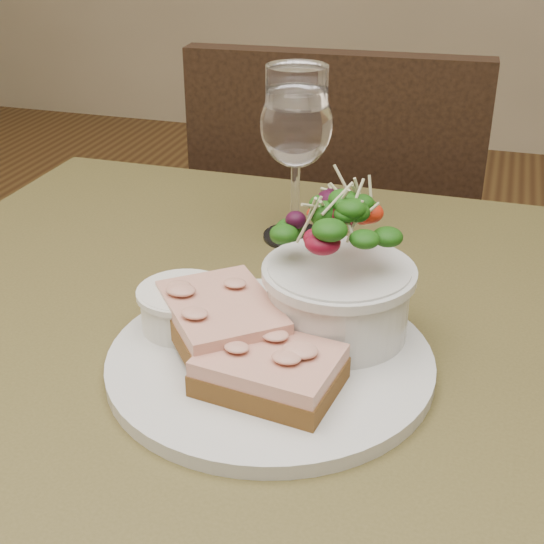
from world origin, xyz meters
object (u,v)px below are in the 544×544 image
(cafe_table, at_px, (251,440))
(wine_glass, at_px, (296,130))
(ramekin, at_px, (184,306))
(salad_bowl, at_px, (339,269))
(sandwich_front, at_px, (270,370))
(dinner_plate, at_px, (270,361))
(chair_far, at_px, (338,361))
(sandwich_back, at_px, (222,318))

(cafe_table, distance_m, wine_glass, 0.32)
(ramekin, relative_size, wine_glass, 0.41)
(cafe_table, bearing_deg, salad_bowl, 20.90)
(cafe_table, distance_m, sandwich_front, 0.15)
(dinner_plate, xyz_separation_m, ramekin, (-0.08, 0.02, 0.03))
(chair_far, height_order, sandwich_back, chair_far)
(ramekin, xyz_separation_m, wine_glass, (0.04, 0.23, 0.09))
(dinner_plate, relative_size, ramekin, 3.65)
(chair_far, distance_m, sandwich_back, 0.84)
(cafe_table, height_order, salad_bowl, salad_bowl)
(chair_far, bearing_deg, dinner_plate, 92.83)
(cafe_table, relative_size, sandwich_back, 5.81)
(wine_glass, bearing_deg, ramekin, -98.88)
(chair_far, relative_size, salad_bowl, 7.09)
(dinner_plate, bearing_deg, salad_bowl, 49.87)
(chair_far, height_order, ramekin, chair_far)
(dinner_plate, xyz_separation_m, salad_bowl, (0.04, 0.05, 0.07))
(cafe_table, height_order, wine_glass, wine_glass)
(chair_far, height_order, dinner_plate, chair_far)
(cafe_table, height_order, sandwich_back, sandwich_back)
(cafe_table, xyz_separation_m, sandwich_back, (-0.02, -0.02, 0.14))
(dinner_plate, height_order, ramekin, ramekin)
(cafe_table, relative_size, wine_glass, 4.57)
(sandwich_back, xyz_separation_m, salad_bowl, (0.09, 0.05, 0.04))
(chair_far, height_order, wine_glass, wine_glass)
(dinner_plate, distance_m, wine_glass, 0.28)
(cafe_table, distance_m, salad_bowl, 0.19)
(salad_bowl, height_order, wine_glass, wine_glass)
(dinner_plate, xyz_separation_m, wine_glass, (-0.05, 0.25, 0.12))
(dinner_plate, bearing_deg, cafe_table, 136.20)
(sandwich_back, bearing_deg, dinner_plate, 43.34)
(salad_bowl, relative_size, wine_glass, 0.73)
(sandwich_front, bearing_deg, salad_bowl, 79.37)
(chair_far, xyz_separation_m, dinner_plate, (0.08, -0.69, 0.46))
(sandwich_front, bearing_deg, sandwich_back, 147.72)
(dinner_plate, height_order, sandwich_back, sandwich_back)
(sandwich_back, distance_m, salad_bowl, 0.10)
(dinner_plate, distance_m, ramekin, 0.09)
(chair_far, distance_m, ramekin, 0.83)
(sandwich_front, relative_size, salad_bowl, 0.88)
(dinner_plate, distance_m, sandwich_front, 0.05)
(sandwich_back, xyz_separation_m, wine_glass, (-0.00, 0.24, 0.09))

